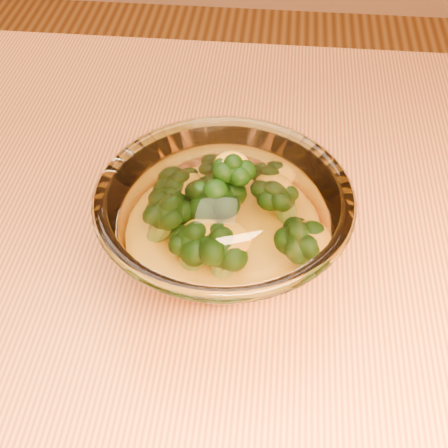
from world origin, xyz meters
name	(u,v)px	position (x,y,z in m)	size (l,w,h in m)	color
table	(203,320)	(0.00, 0.00, 0.65)	(1.20, 0.80, 0.75)	#D4823F
glass_bowl	(224,228)	(0.02, -0.01, 0.80)	(0.22, 0.22, 0.10)	white
cheese_sauce	(224,244)	(0.02, -0.01, 0.78)	(0.13, 0.13, 0.04)	orange
broccoli_heap	(223,214)	(0.02, 0.00, 0.81)	(0.16, 0.13, 0.07)	black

